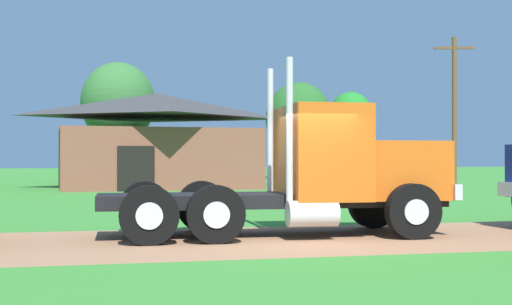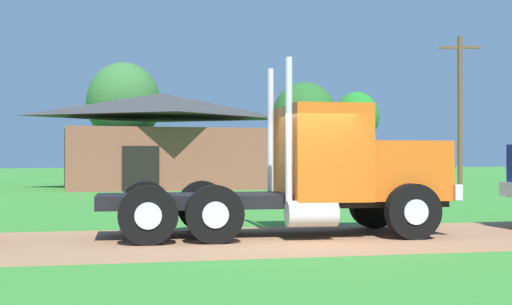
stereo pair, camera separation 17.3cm
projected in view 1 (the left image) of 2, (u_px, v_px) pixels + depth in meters
ground_plane at (290, 239)px, 14.10m from camera, size 200.00×200.00×0.00m
dirt_track at (290, 239)px, 14.10m from camera, size 120.00×5.08×0.01m
truck_foreground_white at (323, 174)px, 14.98m from camera, size 7.39×2.91×3.62m
shed_building at (156, 142)px, 38.18m from camera, size 11.03×8.34×5.12m
utility_pole_near at (454, 107)px, 39.00m from camera, size 2.16×0.70×8.30m
tree_mid at (118, 103)px, 44.65m from camera, size 4.65×4.65×7.67m
tree_right at (351, 117)px, 56.95m from camera, size 3.59×3.59×6.93m
tree_far_right at (299, 119)px, 54.44m from camera, size 5.12×5.12×7.44m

